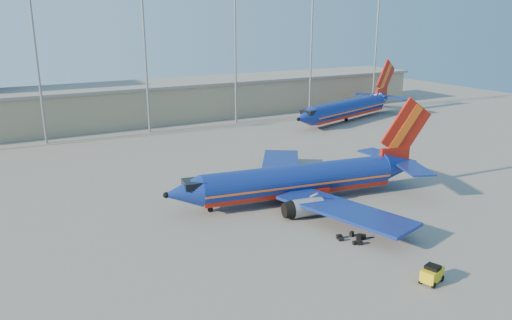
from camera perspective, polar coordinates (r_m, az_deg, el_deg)
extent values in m
plane|color=slate|center=(67.23, 3.89, -3.99)|extent=(220.00, 220.00, 0.00)
cube|color=#9B8B6B|center=(121.04, -7.00, 6.92)|extent=(120.00, 15.00, 8.00)
cube|color=slate|center=(120.45, -7.07, 8.89)|extent=(122.00, 16.00, 0.60)
cylinder|color=gray|center=(99.85, -23.67, 9.57)|extent=(0.44, 0.44, 28.00)
cylinder|color=gray|center=(103.65, -12.48, 10.71)|extent=(0.44, 0.44, 28.00)
cylinder|color=gray|center=(110.99, -2.36, 11.40)|extent=(0.44, 0.44, 28.00)
cylinder|color=gray|center=(121.21, 6.31, 11.72)|extent=(0.44, 0.44, 28.00)
cylinder|color=gray|center=(133.67, 13.51, 11.78)|extent=(0.44, 0.44, 28.00)
cylinder|color=navy|center=(64.41, 4.76, -2.22)|extent=(25.75, 7.68, 3.92)
cube|color=#AD1B0D|center=(64.74, 4.74, -3.07)|extent=(25.64, 6.94, 1.38)
cube|color=#FF5D15|center=(64.50, 4.76, -2.45)|extent=(25.75, 7.72, 0.23)
cone|color=navy|center=(59.94, -8.35, -3.76)|extent=(4.99, 4.54, 3.92)
cube|color=black|center=(59.88, -7.10, -2.71)|extent=(2.93, 3.11, 0.85)
cone|color=navy|center=(71.99, 16.02, -0.52)|extent=(6.04, 4.70, 3.92)
cube|color=#AD1B0D|center=(71.12, 15.56, 0.51)|extent=(4.49, 1.24, 2.33)
cube|color=#AD1B0D|center=(71.12, 16.75, 3.50)|extent=(7.75, 1.50, 8.46)
cube|color=#FF5D15|center=(70.99, 16.62, 3.49)|extent=(5.19, 1.21, 6.64)
cube|color=navy|center=(74.40, 14.18, 0.61)|extent=(3.58, 6.96, 0.23)
cube|color=navy|center=(68.83, 17.52, -0.90)|extent=(5.36, 7.47, 0.23)
cube|color=navy|center=(73.44, 2.81, -0.65)|extent=(13.32, 16.70, 0.37)
cube|color=navy|center=(57.69, 10.09, -5.66)|extent=(9.48, 17.25, 0.37)
cube|color=#AD1B0D|center=(65.09, 5.16, -3.37)|extent=(6.91, 5.04, 1.06)
cylinder|color=gray|center=(69.24, 1.86, -2.29)|extent=(4.11, 2.77, 2.23)
cylinder|color=gray|center=(59.78, 5.84, -5.41)|extent=(4.11, 2.77, 2.23)
cylinder|color=gray|center=(61.43, -5.25, -5.43)|extent=(0.29, 0.29, 1.17)
cylinder|color=black|center=(61.52, -5.25, -5.64)|extent=(0.71, 0.36, 0.68)
cylinder|color=black|center=(68.20, 4.96, -3.32)|extent=(0.97, 0.71, 0.89)
cylinder|color=black|center=(63.57, 7.06, -4.86)|extent=(0.97, 0.71, 0.89)
cylinder|color=navy|center=(115.84, 10.33, 5.84)|extent=(26.28, 11.84, 4.05)
cube|color=#AD1B0D|center=(116.03, 10.30, 5.34)|extent=(26.05, 11.11, 1.42)
cube|color=#FF5D15|center=(115.89, 10.32, 5.71)|extent=(26.30, 11.88, 0.24)
cone|color=navy|center=(103.46, 5.58, 4.82)|extent=(5.61, 5.26, 4.05)
cube|color=black|center=(104.37, 6.08, 5.49)|extent=(3.37, 3.51, 0.88)
cone|color=navy|center=(129.30, 14.28, 6.83)|extent=(6.66, 5.59, 4.05)
cube|color=#AD1B0D|center=(128.32, 14.13, 7.44)|extent=(4.57, 1.97, 2.41)
cube|color=#AD1B0D|center=(129.17, 14.59, 9.18)|extent=(7.77, 2.77, 8.74)
cube|color=#FF5D15|center=(128.98, 14.55, 9.18)|extent=(5.24, 2.06, 6.86)
cube|color=navy|center=(130.67, 12.78, 7.29)|extent=(6.33, 7.72, 0.24)
cube|color=navy|center=(127.07, 15.67, 6.85)|extent=(3.96, 7.30, 0.24)
cylinder|color=black|center=(116.29, 10.27, 4.65)|extent=(0.96, 0.96, 0.99)
cube|color=gold|center=(48.49, 19.47, -12.19)|extent=(2.58, 1.94, 1.09)
cube|color=black|center=(48.19, 19.54, -11.51)|extent=(1.40, 1.47, 0.38)
cylinder|color=black|center=(48.23, 18.31, -12.96)|extent=(0.60, 0.36, 0.57)
cylinder|color=black|center=(47.83, 19.63, -13.35)|extent=(0.60, 0.36, 0.57)
cylinder|color=black|center=(49.65, 19.20, -12.17)|extent=(0.60, 0.36, 0.57)
cylinder|color=black|center=(49.26, 20.49, -12.54)|extent=(0.60, 0.36, 0.57)
cube|color=black|center=(54.05, 11.30, -9.26)|extent=(0.64, 0.47, 0.37)
cube|color=black|center=(54.07, 11.79, -9.23)|extent=(0.60, 0.55, 0.46)
cube|color=black|center=(55.04, 11.64, -8.71)|extent=(0.62, 0.60, 0.53)
cube|color=black|center=(55.06, 9.49, -8.64)|extent=(0.69, 0.57, 0.43)
cube|color=black|center=(55.82, 10.87, -8.30)|extent=(0.60, 0.52, 0.53)
cube|color=black|center=(55.34, 12.14, -8.59)|extent=(0.60, 0.47, 0.54)
cube|color=black|center=(54.57, 9.72, -8.92)|extent=(0.63, 0.48, 0.36)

